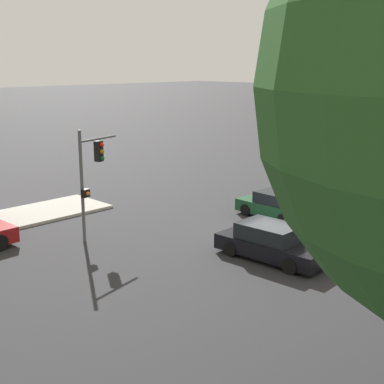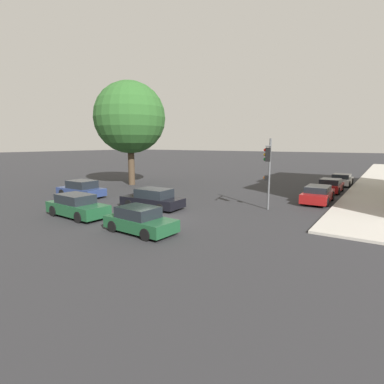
# 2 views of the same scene
# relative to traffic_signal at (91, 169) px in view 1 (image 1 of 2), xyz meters

# --- Properties ---
(ground_plane) EXTENTS (300.00, 300.00, 0.00)m
(ground_plane) POSITION_rel_traffic_signal_xyz_m (-5.29, -5.93, -3.17)
(ground_plane) COLOR #28282B
(traffic_signal) EXTENTS (0.95, 2.39, 4.92)m
(traffic_signal) POSITION_rel_traffic_signal_xyz_m (0.00, 0.00, 0.00)
(traffic_signal) COLOR #515456
(traffic_signal) RESTS_ON ground_plane
(crossing_car_1) EXTENTS (4.60, 2.14, 1.41)m
(crossing_car_1) POSITION_rel_traffic_signal_xyz_m (-7.10, -3.57, -2.52)
(crossing_car_1) COLOR black
(crossing_car_1) RESTS_ON ground_plane
(crossing_car_2) EXTENTS (4.54, 2.06, 1.43)m
(crossing_car_2) POSITION_rel_traffic_signal_xyz_m (-9.40, -8.14, -2.50)
(crossing_car_2) COLOR #194728
(crossing_car_2) RESTS_ON ground_plane
(crossing_car_3) EXTENTS (3.97, 2.01, 1.34)m
(crossing_car_3) POSITION_rel_traffic_signal_xyz_m (-3.76, -8.42, -2.54)
(crossing_car_3) COLOR #194728
(crossing_car_3) RESTS_ON ground_plane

